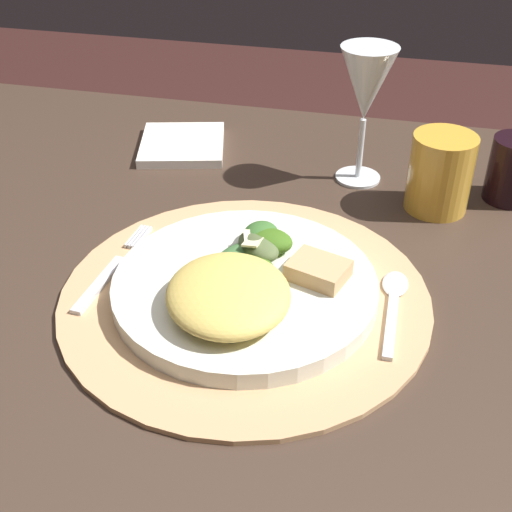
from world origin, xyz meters
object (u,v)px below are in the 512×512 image
object	(u,v)px
amber_tumbler	(440,173)
wine_glass	(366,88)
dining_table	(304,371)
spoon	(394,297)
dinner_plate	(245,287)
fork	(111,271)
napkin	(182,145)

from	to	relation	value
amber_tumbler	wine_glass	bearing A→B (deg)	152.60
dining_table	spoon	distance (m)	0.23
spoon	amber_tumbler	bearing A→B (deg)	79.59
dining_table	dinner_plate	size ratio (longest dim) A/B	4.71
fork	spoon	xyz separation A→B (m)	(0.30, 0.02, 0.00)
spoon	napkin	distance (m)	0.44
dining_table	fork	xyz separation A→B (m)	(-0.20, -0.09, 0.19)
dining_table	fork	world-z (taller)	fork
dinner_plate	wine_glass	size ratio (longest dim) A/B	1.51
dining_table	dinner_plate	xyz separation A→B (m)	(-0.05, -0.09, 0.20)
dinner_plate	amber_tumbler	distance (m)	0.30
dinner_plate	spoon	world-z (taller)	dinner_plate
dining_table	wine_glass	world-z (taller)	wine_glass
fork	napkin	distance (m)	0.32
dinner_plate	amber_tumbler	size ratio (longest dim) A/B	2.79
fork	amber_tumbler	world-z (taller)	amber_tumbler
dining_table	napkin	xyz separation A→B (m)	(-0.23, 0.23, 0.19)
wine_glass	fork	bearing A→B (deg)	-129.72
wine_glass	dining_table	bearing A→B (deg)	-99.41
spoon	dinner_plate	bearing A→B (deg)	-169.81
dinner_plate	napkin	distance (m)	0.37
spoon	wine_glass	bearing A→B (deg)	103.99
fork	amber_tumbler	size ratio (longest dim) A/B	1.71
dining_table	napkin	size ratio (longest dim) A/B	9.95
dinner_plate	amber_tumbler	xyz separation A→B (m)	(0.19, 0.23, 0.03)
dinner_plate	napkin	world-z (taller)	dinner_plate
dining_table	amber_tumbler	xyz separation A→B (m)	(0.14, 0.14, 0.23)
napkin	wine_glass	xyz separation A→B (m)	(0.26, -0.03, 0.12)
dinner_plate	spoon	size ratio (longest dim) A/B	1.97
dining_table	napkin	bearing A→B (deg)	134.96
fork	spoon	world-z (taller)	spoon
napkin	dinner_plate	bearing A→B (deg)	-61.41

